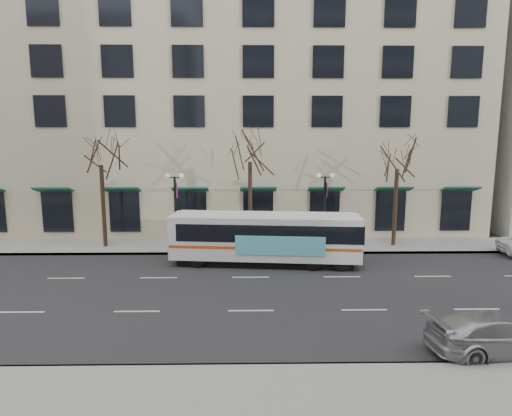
{
  "coord_description": "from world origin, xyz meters",
  "views": [
    {
      "loc": [
        -0.07,
        -20.1,
        7.43
      ],
      "look_at": [
        0.28,
        1.25,
        4.0
      ],
      "focal_mm": 30.0,
      "sensor_mm": 36.0,
      "label": 1
    }
  ],
  "objects_px": {
    "tree_far_mid": "(250,147)",
    "lamp_post_left": "(176,207)",
    "city_bus": "(266,237)",
    "tree_far_right": "(398,155)",
    "tree_far_left": "(100,151)",
    "lamp_post_right": "(325,207)",
    "silver_car": "(498,334)"
  },
  "relations": [
    {
      "from": "tree_far_mid",
      "to": "lamp_post_left",
      "type": "height_order",
      "value": "tree_far_mid"
    },
    {
      "from": "city_bus",
      "to": "tree_far_right",
      "type": "bearing_deg",
      "value": 29.39
    },
    {
      "from": "tree_far_mid",
      "to": "lamp_post_left",
      "type": "bearing_deg",
      "value": -173.15
    },
    {
      "from": "tree_far_left",
      "to": "city_bus",
      "type": "height_order",
      "value": "tree_far_left"
    },
    {
      "from": "tree_far_right",
      "to": "lamp_post_left",
      "type": "relative_size",
      "value": 1.55
    },
    {
      "from": "tree_far_left",
      "to": "tree_far_mid",
      "type": "height_order",
      "value": "tree_far_mid"
    },
    {
      "from": "lamp_post_right",
      "to": "city_bus",
      "type": "xyz_separation_m",
      "value": [
        -4.05,
        -3.35,
        -1.27
      ]
    },
    {
      "from": "lamp_post_left",
      "to": "city_bus",
      "type": "bearing_deg",
      "value": -29.39
    },
    {
      "from": "tree_far_mid",
      "to": "lamp_post_right",
      "type": "xyz_separation_m",
      "value": [
        5.01,
        -0.6,
        -3.96
      ]
    },
    {
      "from": "tree_far_right",
      "to": "silver_car",
      "type": "height_order",
      "value": "tree_far_right"
    },
    {
      "from": "tree_far_left",
      "to": "silver_car",
      "type": "distance_m",
      "value": 24.65
    },
    {
      "from": "tree_far_left",
      "to": "tree_far_mid",
      "type": "relative_size",
      "value": 0.98
    },
    {
      "from": "tree_far_left",
      "to": "tree_far_right",
      "type": "height_order",
      "value": "tree_far_left"
    },
    {
      "from": "tree_far_mid",
      "to": "lamp_post_left",
      "type": "relative_size",
      "value": 1.64
    },
    {
      "from": "lamp_post_left",
      "to": "city_bus",
      "type": "distance_m",
      "value": 6.95
    },
    {
      "from": "lamp_post_left",
      "to": "silver_car",
      "type": "distance_m",
      "value": 19.94
    },
    {
      "from": "tree_far_mid",
      "to": "lamp_post_left",
      "type": "distance_m",
      "value": 6.4
    },
    {
      "from": "tree_far_right",
      "to": "silver_car",
      "type": "bearing_deg",
      "value": -95.24
    },
    {
      "from": "tree_far_left",
      "to": "lamp_post_left",
      "type": "relative_size",
      "value": 1.6
    },
    {
      "from": "tree_far_mid",
      "to": "tree_far_right",
      "type": "relative_size",
      "value": 1.06
    },
    {
      "from": "tree_far_mid",
      "to": "silver_car",
      "type": "xyz_separation_m",
      "value": [
        8.62,
        -15.0,
        -6.19
      ]
    },
    {
      "from": "tree_far_mid",
      "to": "silver_car",
      "type": "distance_m",
      "value": 18.38
    },
    {
      "from": "lamp_post_left",
      "to": "tree_far_right",
      "type": "bearing_deg",
      "value": 2.29
    },
    {
      "from": "city_bus",
      "to": "tree_far_mid",
      "type": "bearing_deg",
      "value": 109.42
    },
    {
      "from": "tree_far_mid",
      "to": "lamp_post_right",
      "type": "height_order",
      "value": "tree_far_mid"
    },
    {
      "from": "tree_far_left",
      "to": "city_bus",
      "type": "xyz_separation_m",
      "value": [
        10.96,
        -3.95,
        -5.03
      ]
    },
    {
      "from": "tree_far_mid",
      "to": "silver_car",
      "type": "relative_size",
      "value": 1.73
    },
    {
      "from": "tree_far_mid",
      "to": "tree_far_left",
      "type": "bearing_deg",
      "value": -180.0
    },
    {
      "from": "lamp_post_right",
      "to": "silver_car",
      "type": "height_order",
      "value": "lamp_post_right"
    },
    {
      "from": "tree_far_left",
      "to": "tree_far_right",
      "type": "relative_size",
      "value": 1.03
    },
    {
      "from": "tree_far_right",
      "to": "lamp_post_right",
      "type": "xyz_separation_m",
      "value": [
        -4.99,
        -0.6,
        -3.48
      ]
    },
    {
      "from": "tree_far_left",
      "to": "city_bus",
      "type": "relative_size",
      "value": 0.73
    }
  ]
}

